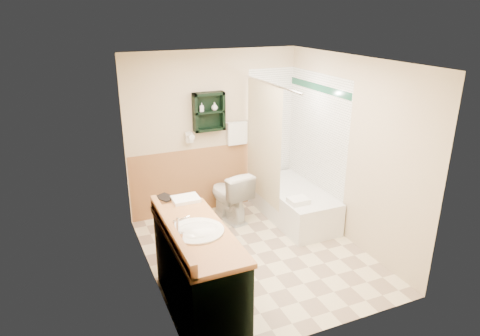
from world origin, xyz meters
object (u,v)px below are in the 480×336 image
(hair_dryer, at_px, (189,137))
(soap_bottle_b, at_px, (215,107))
(toilet, at_px, (229,195))
(wall_shelf, at_px, (209,112))
(vanity, at_px, (199,272))
(soap_bottle_a, at_px, (202,109))
(vanity_book, at_px, (159,192))
(bathtub, at_px, (294,204))

(hair_dryer, distance_m, soap_bottle_b, 0.56)
(toilet, bearing_deg, hair_dryer, -50.09)
(wall_shelf, bearing_deg, toilet, -66.41)
(wall_shelf, bearing_deg, hair_dryer, 175.24)
(vanity, height_order, soap_bottle_a, soap_bottle_a)
(vanity, height_order, toilet, vanity)
(soap_bottle_b, bearing_deg, vanity_book, -131.05)
(wall_shelf, relative_size, soap_bottle_a, 4.54)
(bathtub, bearing_deg, soap_bottle_b, 142.45)
(soap_bottle_a, bearing_deg, toilet, -53.53)
(vanity_book, xyz_separation_m, soap_bottle_b, (1.14, 1.31, 0.58))
(vanity_book, bearing_deg, soap_bottle_a, 27.65)
(soap_bottle_a, bearing_deg, soap_bottle_b, 0.00)
(hair_dryer, distance_m, soap_bottle_a, 0.44)
(bathtub, bearing_deg, toilet, 157.01)
(wall_shelf, relative_size, vanity, 0.38)
(hair_dryer, relative_size, vanity, 0.17)
(wall_shelf, height_order, hair_dryer, wall_shelf)
(toilet, xyz_separation_m, soap_bottle_b, (-0.07, 0.36, 1.24))
(vanity_book, bearing_deg, wall_shelf, 24.86)
(bathtub, distance_m, toilet, 0.95)
(toilet, relative_size, soap_bottle_b, 6.69)
(vanity, distance_m, toilet, 2.08)
(bathtub, bearing_deg, vanity_book, -164.19)
(vanity, xyz_separation_m, soap_bottle_b, (0.98, 2.15, 1.15))
(bathtub, bearing_deg, wall_shelf, 144.60)
(bathtub, bearing_deg, vanity, -143.46)
(toilet, bearing_deg, soap_bottle_b, -88.29)
(bathtub, relative_size, vanity_book, 7.02)
(hair_dryer, xyz_separation_m, soap_bottle_a, (0.19, -0.03, 0.39))
(vanity_book, bearing_deg, vanity, -105.13)
(wall_shelf, height_order, toilet, wall_shelf)
(vanity_book, distance_m, soap_bottle_b, 1.84)
(hair_dryer, relative_size, toilet, 0.31)
(bathtub, xyz_separation_m, vanity_book, (-2.08, -0.59, 0.79))
(bathtub, xyz_separation_m, soap_bottle_a, (-1.13, 0.72, 1.36))
(wall_shelf, distance_m, bathtub, 1.82)
(toilet, xyz_separation_m, soap_bottle_a, (-0.26, 0.36, 1.22))
(wall_shelf, xyz_separation_m, vanity, (-0.89, -2.15, -1.09))
(vanity, distance_m, bathtub, 2.40)
(wall_shelf, xyz_separation_m, hair_dryer, (-0.30, 0.02, -0.35))
(hair_dryer, distance_m, vanity_book, 1.55)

